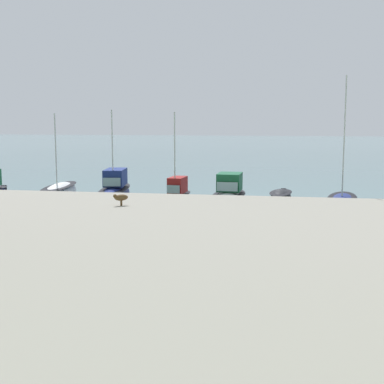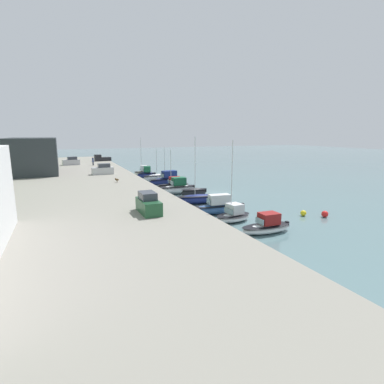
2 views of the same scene
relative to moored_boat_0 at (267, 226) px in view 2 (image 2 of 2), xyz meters
name	(u,v)px [view 2 (image 2 of 2)]	position (x,y,z in m)	size (l,w,h in m)	color
ground_plane	(216,193)	(20.15, -5.03, -0.73)	(320.00, 320.00, 0.00)	slate
quay_promenade	(48,202)	(20.15, 20.57, 0.14)	(137.02, 31.18, 1.73)	gray
yacht_club_building	(34,156)	(46.27, 23.66, 4.63)	(15.04, 9.04, 7.25)	#2D3338
moored_boat_0	(267,226)	(0.00, 0.00, 0.00)	(2.21, 5.61, 2.07)	silver
moored_boat_1	(233,215)	(4.78, 1.00, 0.03)	(2.76, 4.61, 9.17)	white
moored_boat_2	(217,207)	(8.38, 1.17, 0.17)	(2.55, 7.80, 2.47)	#33568E
moored_boat_3	(198,199)	(14.41, 0.95, 0.01)	(2.99, 7.04, 9.46)	navy
moored_boat_4	(194,192)	(18.63, -0.20, 0.06)	(2.00, 4.30, 1.49)	black
moored_boat_5	(177,188)	(22.27, 1.15, 0.28)	(2.50, 6.33, 2.73)	silver
moored_boat_6	(174,185)	(26.24, 0.37, 0.11)	(1.95, 5.91, 7.08)	black
moored_boat_7	(168,180)	(31.20, -0.24, 0.29)	(3.04, 8.20, 7.26)	navy
moored_boat_8	(159,178)	(35.54, 0.17, 0.15)	(2.53, 7.15, 6.99)	silver
moored_boat_9	(147,174)	(40.86, 1.39, 0.29)	(2.69, 4.41, 2.75)	navy
moored_boat_10	(143,172)	(44.80, 1.16, 0.22)	(2.58, 4.41, 8.84)	white
parked_car_0	(71,161)	(60.80, 16.12, 1.92)	(2.27, 4.38, 2.16)	#B7B7BC
parked_car_2	(103,170)	(38.93, 10.92, 1.92)	(1.89, 4.24, 2.16)	#B7B7BC
parked_car_3	(148,204)	(6.16, 10.51, 1.92)	(4.21, 1.82, 2.16)	#1E4C2D
pickup_truck_0	(101,158)	(69.63, 7.49, 1.82)	(2.22, 4.83, 1.90)	black
person_on_quay	(93,161)	(57.76, 10.99, 2.10)	(0.40, 0.40, 2.14)	#232838
dog_on_quay	(117,180)	(27.54, 10.12, 1.46)	(0.83, 0.71, 0.68)	brown
mooring_buoy_0	(325,214)	(1.90, -9.99, -0.33)	(0.79, 0.79, 0.79)	red
mooring_buoy_1	(303,213)	(3.38, -8.05, -0.38)	(0.70, 0.70, 0.70)	yellow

